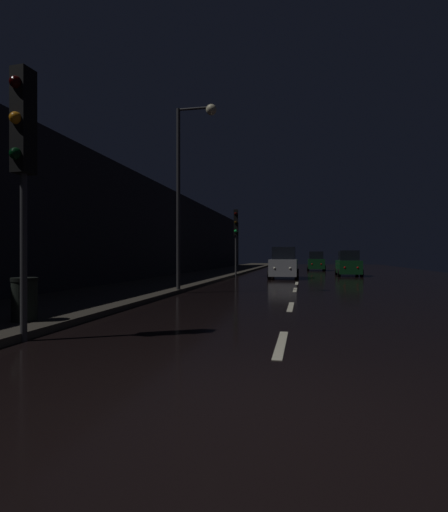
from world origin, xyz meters
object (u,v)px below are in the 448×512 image
(streetlamp_overhead, at_px, (189,170))
(car_approaching_headlights, at_px, (284,264))
(traffic_light_near_left, at_px, (23,143))
(trash_bin_curbside, at_px, (24,299))
(car_distant_taillights, at_px, (316,262))
(traffic_light_far_left, at_px, (236,228))
(car_parked_right_far, at_px, (348,264))

(streetlamp_overhead, bearing_deg, car_approaching_headlights, 73.51)
(traffic_light_near_left, relative_size, car_approaching_headlights, 1.18)
(trash_bin_curbside, height_order, car_distant_taillights, car_distant_taillights)
(traffic_light_far_left, relative_size, streetlamp_overhead, 0.64)
(traffic_light_near_left, relative_size, streetlamp_overhead, 0.64)
(car_approaching_headlights, bearing_deg, traffic_light_far_left, -112.91)
(car_distant_taillights, bearing_deg, traffic_light_far_left, 154.98)
(traffic_light_near_left, distance_m, car_parked_right_far, 26.11)
(streetlamp_overhead, height_order, trash_bin_curbside, streetlamp_overhead)
(streetlamp_overhead, distance_m, car_approaching_headlights, 12.40)
(traffic_light_near_left, height_order, car_distant_taillights, traffic_light_near_left)
(trash_bin_curbside, height_order, car_parked_right_far, car_parked_right_far)
(traffic_light_far_left, xyz_separation_m, trash_bin_curbside, (-0.99, -20.81, -2.95))
(traffic_light_near_left, xyz_separation_m, trash_bin_curbside, (-0.89, 1.15, -2.97))
(car_distant_taillights, bearing_deg, traffic_light_near_left, 169.96)
(streetlamp_overhead, relative_size, trash_bin_curbside, 8.27)
(traffic_light_far_left, height_order, car_distant_taillights, traffic_light_far_left)
(trash_bin_curbside, distance_m, car_approaching_headlights, 19.84)
(car_distant_taillights, bearing_deg, car_parked_right_far, -168.74)
(traffic_light_far_left, height_order, streetlamp_overhead, streetlamp_overhead)
(traffic_light_near_left, bearing_deg, car_parked_right_far, 165.36)
(streetlamp_overhead, xyz_separation_m, trash_bin_curbside, (-1.23, -8.08, -4.43))
(traffic_light_far_left, distance_m, car_distant_taillights, 14.67)
(car_approaching_headlights, distance_m, car_parked_right_far, 6.21)
(car_parked_right_far, relative_size, car_distant_taillights, 0.99)
(traffic_light_near_left, height_order, streetlamp_overhead, streetlamp_overhead)
(trash_bin_curbside, bearing_deg, traffic_light_far_left, 87.27)
(traffic_light_far_left, distance_m, streetlamp_overhead, 12.82)
(traffic_light_near_left, bearing_deg, car_approaching_headlights, 173.80)
(car_approaching_headlights, xyz_separation_m, car_parked_right_far, (4.62, 4.15, -0.08))
(trash_bin_curbside, bearing_deg, traffic_light_near_left, -52.36)
(traffic_light_far_left, distance_m, car_approaching_headlights, 4.66)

